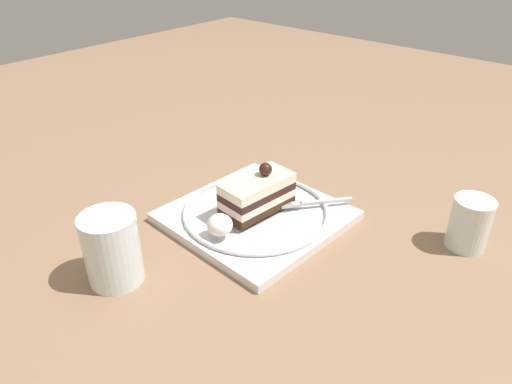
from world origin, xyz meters
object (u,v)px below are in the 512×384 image
object	(u,v)px
whipped_cream_dollop	(220,225)
drink_glass_far	(113,252)
drink_glass_near	(469,226)
cake_slice	(257,193)
dessert_plate	(256,214)
fork	(310,203)

from	to	relation	value
whipped_cream_dollop	drink_glass_far	xyz separation A→B (m)	(-0.05, -0.14, 0.01)
drink_glass_near	cake_slice	bearing A→B (deg)	-151.74
dessert_plate	cake_slice	distance (m)	0.04
drink_glass_far	whipped_cream_dollop	bearing A→B (deg)	69.18
cake_slice	drink_glass_near	world-z (taller)	cake_slice
dessert_plate	drink_glass_near	world-z (taller)	drink_glass_near
fork	drink_glass_near	distance (m)	0.23
fork	drink_glass_far	bearing A→B (deg)	-109.75
cake_slice	drink_glass_near	size ratio (longest dim) A/B	1.54
whipped_cream_dollop	fork	xyz separation A→B (m)	(0.05, 0.15, -0.01)
fork	drink_glass_near	world-z (taller)	drink_glass_near
dessert_plate	drink_glass_near	xyz separation A→B (m)	(0.27, 0.15, 0.02)
fork	drink_glass_far	size ratio (longest dim) A/B	1.11
dessert_plate	cake_slice	world-z (taller)	cake_slice
cake_slice	drink_glass_near	bearing A→B (deg)	28.26
drink_glass_far	drink_glass_near	bearing A→B (deg)	49.36
dessert_plate	whipped_cream_dollop	world-z (taller)	whipped_cream_dollop
cake_slice	whipped_cream_dollop	xyz separation A→B (m)	(0.00, -0.09, -0.01)
dessert_plate	drink_glass_far	xyz separation A→B (m)	(-0.05, -0.23, 0.03)
cake_slice	fork	bearing A→B (deg)	48.43
dessert_plate	whipped_cream_dollop	size ratio (longest dim) A/B	6.79
dessert_plate	fork	distance (m)	0.09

